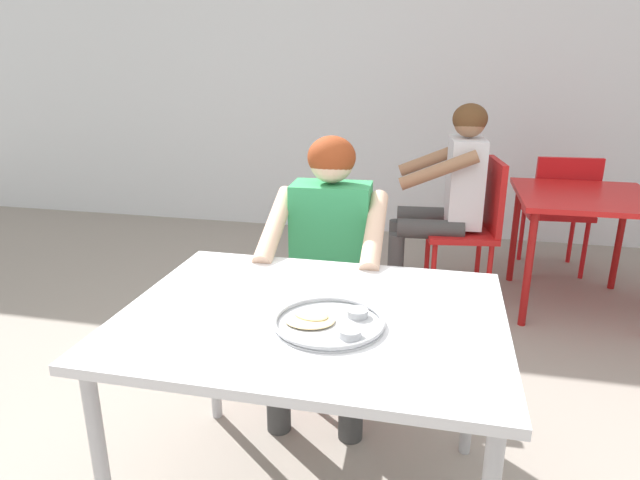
{
  "coord_description": "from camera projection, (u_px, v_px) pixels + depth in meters",
  "views": [
    {
      "loc": [
        0.4,
        -1.51,
        1.47
      ],
      "look_at": [
        0.01,
        0.22,
        0.88
      ],
      "focal_mm": 30.75,
      "sensor_mm": 36.0,
      "label": 1
    }
  ],
  "objects": [
    {
      "name": "table_foreground",
      "position": [
        312.0,
        332.0,
        1.7
      ],
      "size": [
        1.16,
        0.9,
        0.73
      ],
      "color": "silver",
      "rests_on": "ground"
    },
    {
      "name": "chair_foreground",
      "position": [
        336.0,
        276.0,
        2.61
      ],
      "size": [
        0.42,
        0.43,
        0.84
      ],
      "color": "red",
      "rests_on": "ground"
    },
    {
      "name": "patron_background",
      "position": [
        450.0,
        186.0,
        3.38
      ],
      "size": [
        0.58,
        0.52,
        1.23
      ],
      "color": "#3E3E3E",
      "rests_on": "ground"
    },
    {
      "name": "diner_foreground",
      "position": [
        327.0,
        249.0,
        2.34
      ],
      "size": [
        0.5,
        0.56,
        1.17
      ],
      "color": "#3A3A3A",
      "rests_on": "ground"
    },
    {
      "name": "table_background_red",
      "position": [
        584.0,
        209.0,
        3.26
      ],
      "size": [
        0.78,
        0.82,
        0.72
      ],
      "color": "red",
      "rests_on": "ground"
    },
    {
      "name": "chair_red_far",
      "position": [
        560.0,
        205.0,
        3.82
      ],
      "size": [
        0.47,
        0.44,
        0.85
      ],
      "color": "red",
      "rests_on": "ground"
    },
    {
      "name": "thali_tray",
      "position": [
        329.0,
        322.0,
        1.59
      ],
      "size": [
        0.33,
        0.33,
        0.03
      ],
      "color": "#B7BABF",
      "rests_on": "table_foreground"
    },
    {
      "name": "back_wall",
      "position": [
        401.0,
        30.0,
        4.44
      ],
      "size": [
        12.0,
        0.12,
        3.4
      ],
      "primitive_type": "cube",
      "color": "silver",
      "rests_on": "ground"
    },
    {
      "name": "chair_red_left",
      "position": [
        474.0,
        221.0,
        3.38
      ],
      "size": [
        0.47,
        0.47,
        0.9
      ],
      "color": "red",
      "rests_on": "ground"
    }
  ]
}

